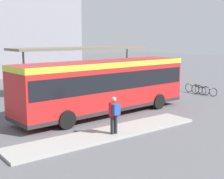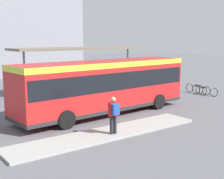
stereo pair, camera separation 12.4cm
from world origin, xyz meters
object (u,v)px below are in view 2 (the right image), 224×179
at_px(city_bus, 105,83).
at_px(bicycle_white, 208,91).
at_px(potted_planter_near_shelter, 53,93).
at_px(pedestrian_waiting, 114,113).
at_px(bicycle_black, 201,90).
at_px(bicycle_orange, 194,88).

height_order(city_bus, bicycle_white, city_bus).
xyz_separation_m(bicycle_white, potted_planter_near_shelter, (-11.08, 4.35, 0.40)).
relative_size(city_bus, bicycle_white, 7.06).
distance_m(pedestrian_waiting, bicycle_black, 12.92).
relative_size(city_bus, pedestrian_waiting, 6.51).
bearing_deg(pedestrian_waiting, bicycle_orange, -60.92).
height_order(bicycle_black, potted_planter_near_shelter, potted_planter_near_shelter).
distance_m(city_bus, potted_planter_near_shelter, 4.60).
bearing_deg(city_bus, pedestrian_waiting, -123.60).
distance_m(pedestrian_waiting, bicycle_white, 12.65).
relative_size(bicycle_white, bicycle_orange, 0.91).
bearing_deg(bicycle_orange, bicycle_black, 175.58).
height_order(city_bus, bicycle_orange, city_bus).
distance_m(bicycle_white, bicycle_orange, 1.43).
relative_size(pedestrian_waiting, bicycle_orange, 0.99).
relative_size(bicycle_black, bicycle_orange, 0.95).
xyz_separation_m(bicycle_orange, potted_planter_near_shelter, (-11.18, 2.92, 0.37)).
bearing_deg(bicycle_white, city_bus, -98.59).
bearing_deg(potted_planter_near_shelter, bicycle_white, -21.42).
relative_size(city_bus, bicycle_black, 6.74).
height_order(bicycle_black, bicycle_orange, bicycle_orange).
xyz_separation_m(bicycle_white, bicycle_black, (0.05, 0.71, 0.01)).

